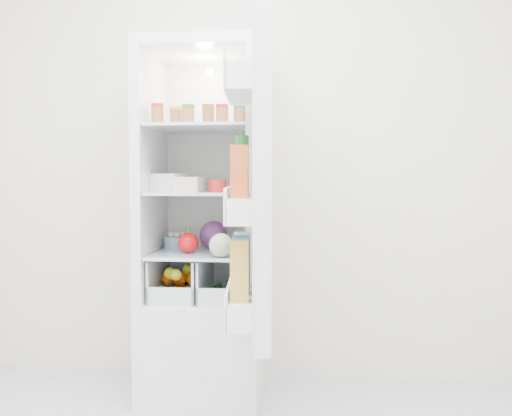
# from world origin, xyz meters

# --- Properties ---
(room_walls) EXTENTS (3.02, 3.02, 2.61)m
(room_walls) POSITION_xyz_m (0.00, 0.00, 1.59)
(room_walls) COLOR white
(room_walls) RESTS_ON ground
(refrigerator) EXTENTS (0.60, 0.60, 1.80)m
(refrigerator) POSITION_xyz_m (-0.20, 1.25, 0.67)
(refrigerator) COLOR silver
(refrigerator) RESTS_ON ground
(shelf_low) EXTENTS (0.49, 0.53, 0.01)m
(shelf_low) POSITION_xyz_m (-0.20, 1.19, 0.74)
(shelf_low) COLOR silver
(shelf_low) RESTS_ON refrigerator
(shelf_mid) EXTENTS (0.49, 0.53, 0.02)m
(shelf_mid) POSITION_xyz_m (-0.20, 1.19, 1.05)
(shelf_mid) COLOR silver
(shelf_mid) RESTS_ON refrigerator
(shelf_top) EXTENTS (0.49, 0.53, 0.02)m
(shelf_top) POSITION_xyz_m (-0.20, 1.19, 1.38)
(shelf_top) COLOR silver
(shelf_top) RESTS_ON refrigerator
(crisper_left) EXTENTS (0.23, 0.46, 0.22)m
(crisper_left) POSITION_xyz_m (-0.32, 1.19, 0.61)
(crisper_left) COLOR silver
(crisper_left) RESTS_ON refrigerator
(crisper_right) EXTENTS (0.23, 0.46, 0.22)m
(crisper_right) POSITION_xyz_m (-0.08, 1.19, 0.61)
(crisper_right) COLOR silver
(crisper_right) RESTS_ON refrigerator
(condiment_jars) EXTENTS (0.46, 0.34, 0.08)m
(condiment_jars) POSITION_xyz_m (-0.21, 1.13, 1.43)
(condiment_jars) COLOR #B21919
(condiment_jars) RESTS_ON shelf_top
(squeeze_bottle) EXTENTS (0.06, 0.06, 0.17)m
(squeeze_bottle) POSITION_xyz_m (0.00, 1.22, 1.47)
(squeeze_bottle) COLOR white
(squeeze_bottle) RESTS_ON shelf_top
(tub_white) EXTENTS (0.18, 0.18, 0.09)m
(tub_white) POSITION_xyz_m (-0.36, 1.12, 1.10)
(tub_white) COLOR silver
(tub_white) RESTS_ON shelf_mid
(tub_cream) EXTENTS (0.15, 0.15, 0.07)m
(tub_cream) POSITION_xyz_m (-0.25, 1.07, 1.09)
(tub_cream) COLOR beige
(tub_cream) RESTS_ON shelf_mid
(tin_red) EXTENTS (0.12, 0.12, 0.06)m
(tin_red) POSITION_xyz_m (-0.11, 1.09, 1.09)
(tin_red) COLOR red
(tin_red) RESTS_ON shelf_mid
(red_cabbage) EXTENTS (0.15, 0.15, 0.15)m
(red_cabbage) POSITION_xyz_m (-0.16, 1.28, 0.82)
(red_cabbage) COLOR #4E1D55
(red_cabbage) RESTS_ON shelf_low
(bell_pepper) EXTENTS (0.10, 0.10, 0.10)m
(bell_pepper) POSITION_xyz_m (-0.26, 1.11, 0.80)
(bell_pepper) COLOR red
(bell_pepper) RESTS_ON shelf_low
(mushroom_bowl) EXTENTS (0.16, 0.16, 0.06)m
(mushroom_bowl) POSITION_xyz_m (-0.36, 1.29, 0.78)
(mushroom_bowl) COLOR #7EA4BC
(mushroom_bowl) RESTS_ON shelf_low
(salad_bag) EXTENTS (0.12, 0.12, 0.12)m
(salad_bag) POSITION_xyz_m (-0.07, 0.97, 0.81)
(salad_bag) COLOR #A6BC8D
(salad_bag) RESTS_ON shelf_low
(citrus_pile) EXTENTS (0.20, 0.31, 0.16)m
(citrus_pile) POSITION_xyz_m (-0.33, 1.15, 0.59)
(citrus_pile) COLOR orange
(citrus_pile) RESTS_ON refrigerator
(veg_pile) EXTENTS (0.16, 0.30, 0.10)m
(veg_pile) POSITION_xyz_m (-0.07, 1.18, 0.56)
(veg_pile) COLOR #1B4C19
(veg_pile) RESTS_ON refrigerator
(fridge_door) EXTENTS (0.22, 0.60, 1.30)m
(fridge_door) POSITION_xyz_m (0.13, 0.61, 1.09)
(fridge_door) COLOR silver
(fridge_door) RESTS_ON refrigerator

